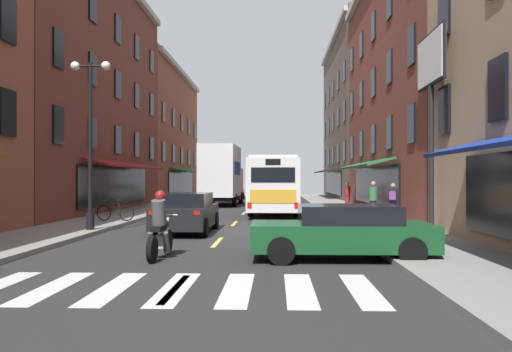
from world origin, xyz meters
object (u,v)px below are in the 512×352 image
object	(u,v)px
box_truck	(222,176)
pedestrian_mid	(373,200)
transit_bus	(274,184)
sedan_mid	(343,231)
sedan_far	(186,212)
street_lamp_twin	(90,137)
motorcycle_rider	(160,229)
pedestrian_far	(347,195)
bicycle_near	(115,212)
sedan_near	(233,192)
pedestrian_near	(393,202)
billboard_sign	(431,81)

from	to	relation	value
box_truck	pedestrian_mid	bearing A→B (deg)	-58.71
transit_bus	sedan_mid	xyz separation A→B (m)	(1.69, -16.97, -0.95)
sedan_far	street_lamp_twin	bearing A→B (deg)	-172.73
motorcycle_rider	pedestrian_far	size ratio (longest dim) A/B	1.31
sedan_mid	sedan_far	xyz separation A→B (m)	(-4.84, 5.77, 0.05)
pedestrian_far	motorcycle_rider	bearing A→B (deg)	85.47
bicycle_near	box_truck	bearing A→B (deg)	78.84
sedan_mid	motorcycle_rider	xyz separation A→B (m)	(-4.45, -0.05, 0.03)
sedan_near	sedan_far	bearing A→B (deg)	-88.47
motorcycle_rider	sedan_near	bearing A→B (deg)	91.91
transit_bus	pedestrian_near	size ratio (longest dim) A/B	7.14
transit_bus	pedestrian_far	world-z (taller)	transit_bus
box_truck	street_lamp_twin	size ratio (longest dim) A/B	1.30
sedan_far	motorcycle_rider	distance (m)	5.83
pedestrian_mid	bicycle_near	bearing A→B (deg)	-58.50
billboard_sign	pedestrian_near	size ratio (longest dim) A/B	4.18
billboard_sign	bicycle_near	xyz separation A→B (m)	(-12.12, 4.07, -4.76)
transit_bus	street_lamp_twin	size ratio (longest dim) A/B	1.93
transit_bus	bicycle_near	xyz separation A→B (m)	(-6.78, -7.90, -1.12)
sedan_mid	pedestrian_mid	xyz separation A→B (m)	(2.77, 10.59, 0.33)
bicycle_near	pedestrian_mid	xyz separation A→B (m)	(11.25, 1.52, 0.50)
pedestrian_mid	pedestrian_far	size ratio (longest dim) A/B	1.07
sedan_near	pedestrian_near	distance (m)	27.33
motorcycle_rider	sedan_mid	bearing A→B (deg)	0.65
billboard_sign	pedestrian_mid	size ratio (longest dim) A/B	4.00
street_lamp_twin	pedestrian_mid	bearing A→B (deg)	25.62
pedestrian_near	sedan_near	bearing A→B (deg)	126.86
box_truck	pedestrian_far	distance (m)	9.87
pedestrian_mid	sedan_far	bearing A→B (deg)	-33.83
pedestrian_near	sedan_mid	bearing A→B (deg)	-92.22
sedan_mid	pedestrian_near	bearing A→B (deg)	69.90
street_lamp_twin	bicycle_near	bearing A→B (deg)	94.56
box_truck	sedan_far	size ratio (longest dim) A/B	1.82
sedan_mid	street_lamp_twin	size ratio (longest dim) A/B	0.73
street_lamp_twin	transit_bus	bearing A→B (deg)	60.84
bicycle_near	pedestrian_near	size ratio (longest dim) A/B	1.05
motorcycle_rider	pedestrian_near	distance (m)	11.88
transit_bus	bicycle_near	world-z (taller)	transit_bus
transit_bus	box_truck	distance (m)	8.18
transit_bus	pedestrian_near	xyz separation A→B (m)	(4.97, -8.00, -0.63)
pedestrian_mid	billboard_sign	bearing A→B (deg)	32.65
sedan_mid	bicycle_near	world-z (taller)	sedan_mid
billboard_sign	bicycle_near	world-z (taller)	billboard_sign
sedan_near	motorcycle_rider	world-z (taller)	motorcycle_rider
box_truck	transit_bus	bearing A→B (deg)	-62.25
box_truck	pedestrian_far	size ratio (longest dim) A/B	4.89
pedestrian_near	pedestrian_mid	world-z (taller)	pedestrian_mid
billboard_sign	transit_bus	distance (m)	13.60
transit_bus	sedan_far	size ratio (longest dim) A/B	2.71
sedan_mid	pedestrian_near	world-z (taller)	pedestrian_near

